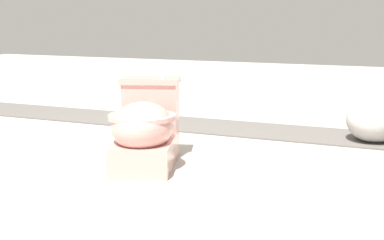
% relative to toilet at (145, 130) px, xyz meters
% --- Properties ---
extents(ground_plane, '(14.00, 14.00, 0.00)m').
position_rel_toilet_xyz_m(ground_plane, '(0.07, -0.10, -0.22)').
color(ground_plane, '#B7B2A8').
extents(gravel_strip, '(0.56, 8.00, 0.01)m').
position_rel_toilet_xyz_m(gravel_strip, '(-1.19, 0.40, -0.21)').
color(gravel_strip, '#605B56').
rests_on(gravel_strip, ground).
extents(toilet, '(0.71, 0.54, 0.52)m').
position_rel_toilet_xyz_m(toilet, '(0.00, 0.00, 0.00)').
color(toilet, '#E09E93').
rests_on(toilet, ground).
extents(boulder_near, '(0.56, 0.54, 0.32)m').
position_rel_toilet_xyz_m(boulder_near, '(-1.15, 1.23, -0.06)').
color(boulder_near, '#B7B2AD').
rests_on(boulder_near, ground).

